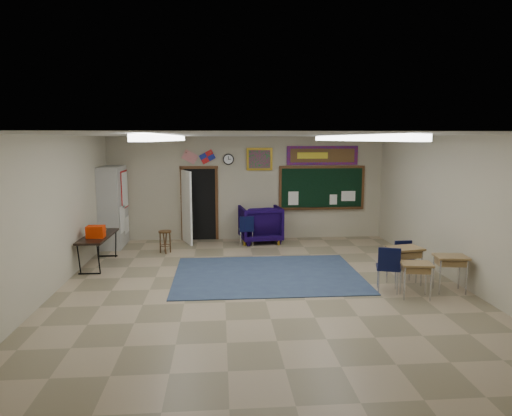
{
  "coord_description": "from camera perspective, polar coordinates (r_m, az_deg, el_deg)",
  "views": [
    {
      "loc": [
        -0.81,
        -8.73,
        2.92
      ],
      "look_at": [
        0.01,
        1.5,
        1.37
      ],
      "focal_mm": 32.0,
      "sensor_mm": 36.0,
      "label": 1
    }
  ],
  "objects": [
    {
      "name": "floor",
      "position": [
        9.25,
        0.69,
        -9.83
      ],
      "size": [
        9.0,
        9.0,
        0.0
      ],
      "primitive_type": "plane",
      "color": "tan",
      "rests_on": "ground"
    },
    {
      "name": "ceiling",
      "position": [
        8.77,
        0.73,
        9.1
      ],
      "size": [
        8.0,
        9.0,
        0.04
      ],
      "primitive_type": "cube",
      "color": "#B8B8B4",
      "rests_on": "back_wall"
    },
    {
      "name": "wall_clock",
      "position": [
        13.22,
        -3.47,
        6.1
      ],
      "size": [
        0.32,
        0.05,
        0.32
      ],
      "color": "black",
      "rests_on": "back_wall"
    },
    {
      "name": "wingback_armchair",
      "position": [
        13.05,
        0.54,
        -1.99
      ],
      "size": [
        1.24,
        1.27,
        1.05
      ],
      "primitive_type": "imported",
      "rotation": [
        0.0,
        0.0,
        3.26
      ],
      "color": "black",
      "rests_on": "floor"
    },
    {
      "name": "back_wall",
      "position": [
        13.34,
        -1.08,
        2.48
      ],
      "size": [
        8.0,
        0.04,
        3.0
      ],
      "primitive_type": "cube",
      "color": "#A9A389",
      "rests_on": "floor"
    },
    {
      "name": "storage_cabinet",
      "position": [
        13.04,
        -17.39,
        0.16
      ],
      "size": [
        0.59,
        1.25,
        2.2
      ],
      "color": "#A4A4A0",
      "rests_on": "floor"
    },
    {
      "name": "student_chair_desk_b",
      "position": [
        10.0,
        18.27,
        -6.4
      ],
      "size": [
        0.43,
        0.43,
        0.82
      ],
      "primitive_type": null,
      "rotation": [
        0.0,
        0.0,
        0.04
      ],
      "color": "black",
      "rests_on": "floor"
    },
    {
      "name": "student_desk_back_right",
      "position": [
        9.61,
        23.1,
        -7.33
      ],
      "size": [
        0.65,
        0.52,
        0.71
      ],
      "rotation": [
        0.0,
        0.0,
        -0.12
      ],
      "color": "#9B7648",
      "rests_on": "floor"
    },
    {
      "name": "student_chair_desk_a",
      "position": [
        9.21,
        16.17,
        -7.29
      ],
      "size": [
        0.57,
        0.57,
        0.91
      ],
      "primitive_type": null,
      "rotation": [
        0.0,
        0.0,
        2.85
      ],
      "color": "black",
      "rests_on": "floor"
    },
    {
      "name": "fluorescent_strips",
      "position": [
        8.77,
        0.73,
        8.71
      ],
      "size": [
        3.86,
        6.0,
        0.1
      ],
      "primitive_type": null,
      "color": "white",
      "rests_on": "ceiling"
    },
    {
      "name": "folding_table",
      "position": [
        11.29,
        -19.09,
        -4.85
      ],
      "size": [
        0.61,
        1.73,
        0.98
      ],
      "rotation": [
        0.0,
        0.0,
        -0.02
      ],
      "color": "black",
      "rests_on": "floor"
    },
    {
      "name": "bulletin_board",
      "position": [
        13.55,
        8.31,
        6.51
      ],
      "size": [
        2.1,
        0.05,
        0.55
      ],
      "color": "#9F130D",
      "rests_on": "back_wall"
    },
    {
      "name": "student_desk_front_left",
      "position": [
        9.75,
        18.06,
        -6.63
      ],
      "size": [
        0.73,
        0.6,
        0.77
      ],
      "rotation": [
        0.0,
        0.0,
        0.2
      ],
      "color": "#9B7648",
      "rests_on": "floor"
    },
    {
      "name": "student_chair_reading",
      "position": [
        12.61,
        -1.21,
        -2.82
      ],
      "size": [
        0.43,
        0.43,
        0.85
      ],
      "primitive_type": null,
      "rotation": [
        0.0,
        0.0,
        3.15
      ],
      "color": "black",
      "rests_on": "floor"
    },
    {
      "name": "chalkboard",
      "position": [
        13.61,
        8.22,
        2.36
      ],
      "size": [
        2.55,
        0.14,
        1.3
      ],
      "color": "#502E17",
      "rests_on": "back_wall"
    },
    {
      "name": "student_desk_back_left",
      "position": [
        9.04,
        19.33,
        -8.29
      ],
      "size": [
        0.62,
        0.51,
        0.67
      ],
      "rotation": [
        0.0,
        0.0,
        -0.18
      ],
      "color": "#9B7648",
      "rests_on": "floor"
    },
    {
      "name": "left_wall",
      "position": [
        9.41,
        -24.34,
        -0.87
      ],
      "size": [
        0.04,
        9.0,
        3.0
      ],
      "primitive_type": "cube",
      "color": "#A9A389",
      "rests_on": "floor"
    },
    {
      "name": "right_wall",
      "position": [
        10.07,
        24.0,
        -0.27
      ],
      "size": [
        0.04,
        9.0,
        3.0
      ],
      "primitive_type": "cube",
      "color": "#A9A389",
      "rests_on": "floor"
    },
    {
      "name": "front_wall",
      "position": [
        4.54,
        6.03,
        -9.72
      ],
      "size": [
        8.0,
        0.04,
        3.0
      ],
      "primitive_type": "cube",
      "color": "#A9A389",
      "rests_on": "floor"
    },
    {
      "name": "wooden_stool",
      "position": [
        12.06,
        -11.29,
        -4.13
      ],
      "size": [
        0.33,
        0.33,
        0.58
      ],
      "color": "#523718",
      "rests_on": "floor"
    },
    {
      "name": "wall_flags",
      "position": [
        13.19,
        -7.19,
        6.61
      ],
      "size": [
        1.16,
        0.06,
        0.7
      ],
      "primitive_type": null,
      "color": "red",
      "rests_on": "back_wall"
    },
    {
      "name": "student_desk_front_right",
      "position": [
        10.34,
        17.54,
        -6.21
      ],
      "size": [
        0.65,
        0.62,
        0.63
      ],
      "rotation": [
        0.0,
        0.0,
        0.62
      ],
      "color": "#9B7648",
      "rests_on": "floor"
    },
    {
      "name": "area_rug",
      "position": [
        10.02,
        1.42,
        -8.3
      ],
      "size": [
        4.0,
        3.0,
        0.02
      ],
      "primitive_type": "cube",
      "color": "#344963",
      "rests_on": "floor"
    },
    {
      "name": "framed_art_print",
      "position": [
        13.26,
        0.44,
        6.13
      ],
      "size": [
        0.75,
        0.05,
        0.65
      ],
      "color": "olive",
      "rests_on": "back_wall"
    },
    {
      "name": "doorway",
      "position": [
        13.24,
        -7.53,
        0.43
      ],
      "size": [
        1.1,
        0.89,
        2.16
      ],
      "color": "black",
      "rests_on": "back_wall"
    }
  ]
}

